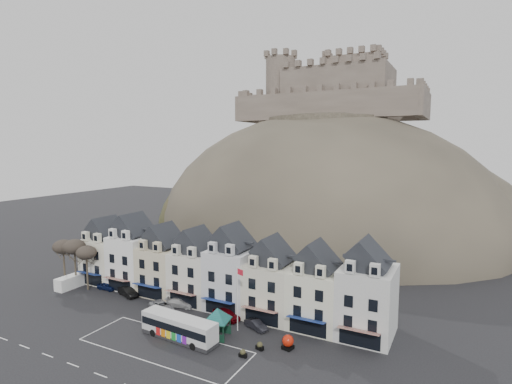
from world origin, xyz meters
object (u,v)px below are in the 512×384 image
(red_buoy, at_px, (288,342))
(car_black, at_px, (128,292))
(flagpole, at_px, (238,294))
(bus, at_px, (179,327))
(car_silver, at_px, (162,306))
(car_navy, at_px, (107,286))
(car_maroon, at_px, (226,314))
(car_charcoal, at_px, (256,325))
(white_van, at_px, (69,282))
(bus_shelter, at_px, (217,314))
(car_white, at_px, (180,303))

(red_buoy, distance_m, car_black, 30.82)
(flagpole, bearing_deg, bus, -135.11)
(car_silver, bearing_deg, car_navy, 101.40)
(bus, xyz_separation_m, car_navy, (-22.50, 8.47, -1.09))
(car_navy, relative_size, car_maroon, 0.81)
(car_navy, height_order, car_charcoal, car_navy)
(bus, bearing_deg, white_van, 172.38)
(car_silver, bearing_deg, red_buoy, -73.45)
(bus_shelter, distance_m, red_buoy, 9.77)
(red_buoy, xyz_separation_m, car_black, (-30.58, 3.78, -0.15))
(car_white, bearing_deg, white_van, 85.80)
(flagpole, relative_size, car_charcoal, 2.39)
(white_van, height_order, car_silver, white_van)
(car_silver, bearing_deg, car_black, 98.53)
(car_navy, bearing_deg, flagpole, -98.89)
(bus, distance_m, car_navy, 24.07)
(bus_shelter, xyz_separation_m, car_silver, (-12.18, 3.15, -2.41))
(bus, bearing_deg, car_navy, 163.43)
(white_van, bearing_deg, car_black, 9.03)
(red_buoy, relative_size, white_van, 0.38)
(bus_shelter, height_order, red_buoy, bus_shelter)
(red_buoy, height_order, flagpole, flagpole)
(red_buoy, bearing_deg, white_van, 177.63)
(bus_shelter, bearing_deg, car_silver, 153.87)
(car_navy, bearing_deg, car_white, -92.97)
(car_silver, relative_size, car_charcoal, 1.27)
(bus_shelter, xyz_separation_m, car_maroon, (-1.78, 5.07, -2.31))
(bus_shelter, height_order, car_white, bus_shelter)
(car_navy, height_order, car_maroon, car_maroon)
(white_van, bearing_deg, car_maroon, 2.90)
(car_charcoal, bearing_deg, car_white, 107.20)
(bus_shelter, height_order, car_navy, bus_shelter)
(bus, distance_m, bus_shelter, 5.15)
(white_van, bearing_deg, flagpole, -1.28)
(bus, distance_m, car_charcoal, 10.44)
(bus_shelter, distance_m, car_maroon, 5.85)
(car_silver, xyz_separation_m, car_maroon, (10.40, 1.92, 0.10))
(car_black, distance_m, car_silver, 9.21)
(flagpole, distance_m, car_silver, 14.42)
(car_black, height_order, car_maroon, car_maroon)
(car_white, bearing_deg, car_charcoal, -105.84)
(red_buoy, xyz_separation_m, white_van, (-42.47, 1.76, 0.16))
(car_black, distance_m, car_charcoal, 24.60)
(red_buoy, relative_size, flagpole, 0.20)
(car_black, xyz_separation_m, car_white, (10.58, 0.48, -0.10))
(car_navy, bearing_deg, white_van, 108.01)
(car_silver, bearing_deg, bus_shelter, -83.32)
(white_van, height_order, car_white, white_van)
(bus_shelter, height_order, car_maroon, bus_shelter)
(flagpole, height_order, car_navy, flagpole)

